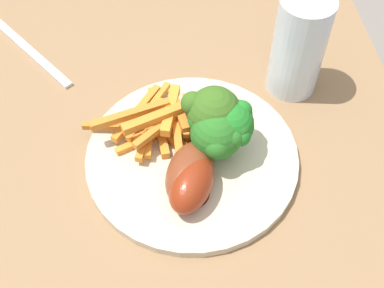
# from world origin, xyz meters

# --- Properties ---
(dining_table) EXTENTS (1.19, 0.67, 0.75)m
(dining_table) POSITION_xyz_m (0.00, 0.00, 0.63)
(dining_table) COLOR #8E6B47
(dining_table) RESTS_ON ground_plane
(dinner_plate) EXTENTS (0.26, 0.26, 0.01)m
(dinner_plate) POSITION_xyz_m (0.07, -0.05, 0.75)
(dinner_plate) COLOR beige
(dinner_plate) RESTS_ON dining_table
(broccoli_floret_front) EXTENTS (0.06, 0.07, 0.07)m
(broccoli_floret_front) POSITION_xyz_m (0.07, -0.08, 0.80)
(broccoli_floret_front) COLOR #86AC56
(broccoli_floret_front) RESTS_ON dinner_plate
(broccoli_floret_middle) EXTENTS (0.06, 0.05, 0.07)m
(broccoli_floret_middle) POSITION_xyz_m (0.08, -0.10, 0.81)
(broccoli_floret_middle) COLOR #77B954
(broccoli_floret_middle) RESTS_ON dinner_plate
(broccoli_floret_back) EXTENTS (0.06, 0.08, 0.08)m
(broccoli_floret_back) POSITION_xyz_m (0.09, -0.08, 0.81)
(broccoli_floret_back) COLOR #909E5D
(broccoli_floret_back) RESTS_ON dinner_plate
(carrot_fries_pile) EXTENTS (0.16, 0.16, 0.04)m
(carrot_fries_pile) POSITION_xyz_m (0.11, -0.01, 0.78)
(carrot_fries_pile) COLOR orange
(carrot_fries_pile) RESTS_ON dinner_plate
(chicken_drumstick_near) EXTENTS (0.12, 0.08, 0.04)m
(chicken_drumstick_near) POSITION_xyz_m (0.02, -0.05, 0.78)
(chicken_drumstick_near) COLOR #5C180A
(chicken_drumstick_near) RESTS_ON dinner_plate
(chicken_drumstick_far) EXTENTS (0.14, 0.08, 0.04)m
(chicken_drumstick_far) POSITION_xyz_m (0.04, -0.04, 0.78)
(chicken_drumstick_far) COLOR #562112
(chicken_drumstick_far) RESTS_ON dinner_plate
(fork) EXTENTS (0.16, 0.13, 0.00)m
(fork) POSITION_xyz_m (0.28, 0.17, 0.75)
(fork) COLOR silver
(fork) RESTS_ON dining_table
(water_glass) EXTENTS (0.07, 0.07, 0.14)m
(water_glass) POSITION_xyz_m (0.19, -0.19, 0.82)
(water_glass) COLOR silver
(water_glass) RESTS_ON dining_table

